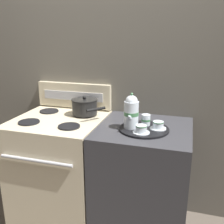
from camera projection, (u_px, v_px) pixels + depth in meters
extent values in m
plane|color=brown|center=(100.00, 220.00, 2.25)|extent=(6.00, 6.00, 0.00)
cube|color=#666056|center=(112.00, 86.00, 2.26)|extent=(6.00, 0.05, 2.20)
cube|color=beige|center=(61.00, 168.00, 2.21)|extent=(0.70, 0.67, 0.88)
cylinder|color=silver|center=(36.00, 161.00, 1.82)|extent=(0.56, 0.02, 0.02)
cylinder|color=black|center=(49.00, 111.00, 2.27)|extent=(0.16, 0.16, 0.01)
cylinder|color=black|center=(85.00, 114.00, 2.18)|extent=(0.16, 0.16, 0.01)
cylinder|color=black|center=(29.00, 122.00, 1.99)|extent=(0.16, 0.16, 0.01)
cylinder|color=black|center=(69.00, 126.00, 1.90)|extent=(0.16, 0.16, 0.01)
cube|color=beige|center=(74.00, 95.00, 2.34)|extent=(0.68, 0.05, 0.22)
cube|color=#B7B7BC|center=(73.00, 96.00, 2.32)|extent=(0.56, 0.01, 0.08)
cube|color=#38383D|center=(142.00, 181.00, 2.02)|extent=(0.67, 0.67, 0.88)
cylinder|color=black|center=(85.00, 107.00, 2.16)|extent=(0.21, 0.21, 0.12)
cylinder|color=black|center=(84.00, 100.00, 2.14)|extent=(0.21, 0.21, 0.01)
sphere|color=black|center=(84.00, 98.00, 2.14)|extent=(0.03, 0.03, 0.03)
cylinder|color=black|center=(96.00, 109.00, 2.00)|extent=(0.12, 0.14, 0.02)
cylinder|color=black|center=(144.00, 129.00, 1.84)|extent=(0.35, 0.35, 0.01)
cylinder|color=silver|center=(131.00, 115.00, 1.83)|extent=(0.10, 0.10, 0.19)
cylinder|color=#427A4C|center=(131.00, 113.00, 1.83)|extent=(0.10, 0.10, 0.03)
sphere|color=silver|center=(132.00, 101.00, 1.80)|extent=(0.09, 0.09, 0.09)
sphere|color=#427A4C|center=(132.00, 94.00, 1.79)|extent=(0.02, 0.02, 0.02)
cone|color=silver|center=(129.00, 117.00, 1.76)|extent=(0.03, 0.08, 0.06)
cylinder|color=silver|center=(158.00, 128.00, 1.83)|extent=(0.12, 0.12, 0.01)
cylinder|color=silver|center=(158.00, 125.00, 1.82)|extent=(0.07, 0.07, 0.05)
cylinder|color=#427A4C|center=(158.00, 122.00, 1.81)|extent=(0.08, 0.08, 0.01)
cylinder|color=silver|center=(141.00, 132.00, 1.75)|extent=(0.12, 0.12, 0.01)
cylinder|color=silver|center=(141.00, 129.00, 1.75)|extent=(0.07, 0.07, 0.05)
cylinder|color=#427A4C|center=(141.00, 126.00, 1.74)|extent=(0.08, 0.08, 0.01)
cylinder|color=silver|center=(146.00, 120.00, 1.89)|extent=(0.06, 0.06, 0.08)
cylinder|color=#427A4C|center=(146.00, 120.00, 1.89)|extent=(0.07, 0.07, 0.01)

